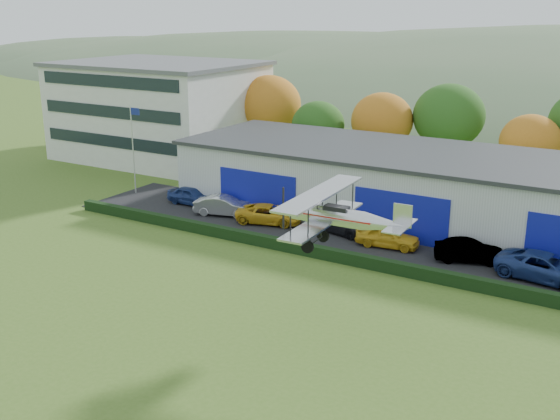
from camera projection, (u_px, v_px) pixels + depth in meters
The scene contains 16 objects.
ground at pixel (133, 357), 31.80m from camera, with size 300.00×300.00×0.00m, color #44641F.
apron at pixel (368, 240), 47.56m from camera, with size 48.00×9.00×0.05m, color black.
hedge at pixel (338, 256), 43.51m from camera, with size 46.00×0.60×0.80m, color black.
hangar at pixel (429, 187), 51.54m from camera, with size 40.60×12.60×5.30m.
office_block at pixel (160, 110), 72.72m from camera, with size 20.60×15.60×10.40m.
flagpole at pixel (133, 141), 58.19m from camera, with size 1.05×0.10×8.00m.
tree_belt at pixel (432, 121), 63.09m from camera, with size 75.70×13.22×10.12m.
distant_hills at pixel (544, 139), 152.73m from camera, with size 430.00×196.00×56.00m.
car_0 at pixel (192, 196), 55.92m from camera, with size 1.76×4.38×1.49m, color navy.
car_1 at pixel (224, 206), 53.03m from camera, with size 1.65×4.74×1.56m, color silver.
car_2 at pixel (269, 214), 51.10m from camera, with size 2.36×5.12×1.42m, color gold.
car_3 at pixel (340, 222), 49.07m from camera, with size 2.21×5.43×1.58m, color black.
car_4 at pixel (388, 236), 46.02m from camera, with size 1.77×4.40×1.50m, color gold.
car_5 at pixel (469, 251), 43.27m from camera, with size 1.56×4.47×1.47m, color gray.
car_6 at pixel (546, 267), 40.35m from camera, with size 2.74×5.94×1.65m, color navy.
biplane at pixel (338, 215), 32.34m from camera, with size 6.76×7.72×2.90m.
Camera 1 is at (20.57, -20.73, 16.04)m, focal length 42.63 mm.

